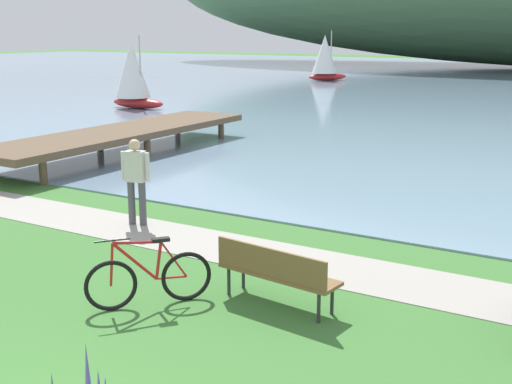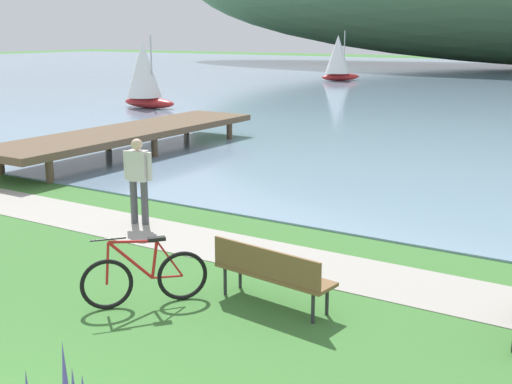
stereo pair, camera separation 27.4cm
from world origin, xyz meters
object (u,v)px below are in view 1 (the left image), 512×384
object	(u,v)px
park_bench_near_camera	(275,271)
person_at_shoreline	(136,176)
bicycle_beside_path	(149,278)
sailboat_nearest_to_shore	(133,74)
sailboat_mid_bay	(325,57)

from	to	relation	value
park_bench_near_camera	person_at_shoreline	size ratio (longest dim) A/B	1.08
bicycle_beside_path	park_bench_near_camera	bearing A→B (deg)	30.05
sailboat_nearest_to_shore	park_bench_near_camera	bearing A→B (deg)	-44.56
bicycle_beside_path	sailboat_mid_bay	size ratio (longest dim) A/B	0.37
park_bench_near_camera	person_at_shoreline	bearing A→B (deg)	154.21
sailboat_mid_bay	sailboat_nearest_to_shore	bearing A→B (deg)	-90.71
person_at_shoreline	sailboat_nearest_to_shore	bearing A→B (deg)	131.15
person_at_shoreline	sailboat_nearest_to_shore	world-z (taller)	sailboat_nearest_to_shore
bicycle_beside_path	sailboat_nearest_to_shore	bearing A→B (deg)	131.46
sailboat_nearest_to_shore	sailboat_mid_bay	size ratio (longest dim) A/B	0.94
park_bench_near_camera	sailboat_nearest_to_shore	xyz separation A→B (m)	(-17.56, 17.29, 1.16)
person_at_shoreline	sailboat_mid_bay	size ratio (longest dim) A/B	0.46
bicycle_beside_path	sailboat_mid_bay	bearing A→B (deg)	111.63
bicycle_beside_path	sailboat_nearest_to_shore	size ratio (longest dim) A/B	0.40
sailboat_nearest_to_shore	sailboat_mid_bay	world-z (taller)	sailboat_mid_bay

